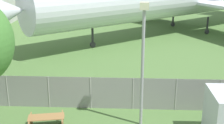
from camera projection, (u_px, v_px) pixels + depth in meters
perimeter_fence at (133, 94)px, 18.61m from camera, size 56.07×0.07×2.00m
picnic_bench_near_cabin at (46, 121)px, 16.46m from camera, size 2.11×1.73×0.76m
light_mast at (143, 52)px, 15.86m from camera, size 0.44×0.44×6.65m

